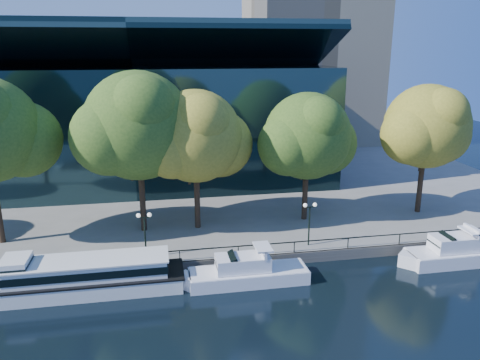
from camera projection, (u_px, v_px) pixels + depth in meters
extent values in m
plane|color=black|center=(183.00, 291.00, 36.60)|extent=(160.00, 160.00, 0.00)
cube|color=slate|center=(167.00, 169.00, 70.98)|extent=(90.00, 67.00, 1.00)
cube|color=#47443F|center=(180.00, 267.00, 39.34)|extent=(90.00, 0.25, 1.00)
cube|color=black|center=(180.00, 251.00, 39.13)|extent=(88.20, 0.08, 0.08)
cube|color=black|center=(180.00, 256.00, 39.27)|extent=(0.07, 0.07, 0.90)
cube|color=black|center=(137.00, 126.00, 63.97)|extent=(50.00, 24.00, 16.00)
cube|color=black|center=(131.00, 54.00, 57.57)|extent=(50.00, 17.14, 7.86)
cube|color=white|center=(82.00, 284.00, 36.32)|extent=(15.37, 3.73, 1.21)
cube|color=black|center=(82.00, 277.00, 36.15)|extent=(15.67, 3.81, 0.13)
cube|color=white|center=(88.00, 268.00, 36.06)|extent=(11.98, 3.06, 1.32)
cube|color=black|center=(88.00, 268.00, 36.04)|extent=(12.14, 3.13, 0.60)
cube|color=white|center=(87.00, 260.00, 35.86)|extent=(12.29, 3.21, 0.11)
cube|color=white|center=(17.00, 270.00, 35.08)|extent=(1.98, 2.61, 1.98)
cube|color=black|center=(16.00, 267.00, 35.01)|extent=(2.03, 2.69, 0.77)
cube|color=white|center=(249.00, 276.00, 37.76)|extent=(9.59, 2.74, 1.10)
cube|color=white|center=(189.00, 281.00, 36.93)|extent=(2.10, 2.10, 1.10)
cube|color=white|center=(249.00, 270.00, 37.60)|extent=(9.40, 2.68, 0.07)
cube|color=white|center=(243.00, 263.00, 37.33)|extent=(4.31, 2.05, 1.19)
cube|color=black|center=(227.00, 263.00, 37.09)|extent=(1.89, 1.97, 1.50)
cube|color=white|center=(263.00, 251.00, 37.38)|extent=(0.23, 2.14, 0.73)
cube|color=white|center=(263.00, 247.00, 37.28)|extent=(1.28, 2.14, 0.14)
cube|color=white|center=(457.00, 257.00, 41.17)|extent=(8.98, 2.79, 1.20)
cube|color=white|center=(411.00, 261.00, 40.40)|extent=(2.20, 2.20, 1.20)
cube|color=white|center=(458.00, 250.00, 41.00)|extent=(8.80, 2.74, 0.08)
cube|color=white|center=(455.00, 243.00, 40.72)|extent=(4.04, 2.10, 1.30)
cube|color=black|center=(443.00, 243.00, 40.49)|extent=(1.83, 2.01, 1.51)
cube|color=white|center=(472.00, 231.00, 40.73)|extent=(0.25, 2.18, 0.80)
cube|color=white|center=(472.00, 230.00, 40.70)|extent=(1.40, 2.18, 0.15)
sphere|color=#315119|center=(23.00, 139.00, 42.45)|extent=(6.94, 6.94, 6.94)
cylinder|color=black|center=(142.00, 190.00, 44.96)|extent=(0.56, 0.56, 8.28)
cylinder|color=black|center=(145.00, 156.00, 44.34)|extent=(1.28, 1.96, 4.13)
cylinder|color=black|center=(136.00, 161.00, 43.79)|extent=(1.17, 1.33, 3.69)
sphere|color=#315119|center=(138.00, 126.00, 43.25)|extent=(10.14, 10.14, 10.14)
sphere|color=#315119|center=(168.00, 135.00, 45.52)|extent=(7.61, 7.61, 7.61)
sphere|color=#315119|center=(109.00, 137.00, 42.06)|extent=(7.10, 7.10, 7.10)
sphere|color=#315119|center=(142.00, 109.00, 40.93)|extent=(6.09, 6.09, 6.09)
cylinder|color=black|center=(197.00, 192.00, 45.80)|extent=(0.56, 0.56, 7.39)
cylinder|color=black|center=(201.00, 162.00, 45.27)|extent=(1.18, 1.78, 3.70)
cylinder|color=black|center=(192.00, 167.00, 44.72)|extent=(1.08, 1.23, 3.30)
sphere|color=olive|center=(196.00, 136.00, 44.27)|extent=(8.86, 8.86, 8.86)
sphere|color=olive|center=(219.00, 144.00, 46.25)|extent=(6.64, 6.64, 6.64)
sphere|color=olive|center=(173.00, 146.00, 43.23)|extent=(6.20, 6.20, 6.20)
sphere|color=olive|center=(202.00, 123.00, 42.25)|extent=(5.31, 5.31, 5.31)
cylinder|color=black|center=(305.00, 187.00, 48.13)|extent=(0.56, 0.56, 7.04)
cylinder|color=black|center=(310.00, 160.00, 47.64)|extent=(1.14, 1.71, 3.53)
cylinder|color=black|center=(303.00, 164.00, 47.09)|extent=(1.05, 1.18, 3.15)
sphere|color=#315119|center=(307.00, 136.00, 46.68)|extent=(8.73, 8.73, 8.73)
sphere|color=#315119|center=(325.00, 143.00, 48.63)|extent=(6.55, 6.55, 6.55)
sphere|color=#315119|center=(288.00, 145.00, 45.65)|extent=(6.11, 6.11, 6.11)
sphere|color=#315119|center=(318.00, 123.00, 44.68)|extent=(5.24, 5.24, 5.24)
cylinder|color=black|center=(421.00, 178.00, 50.24)|extent=(0.56, 0.56, 7.52)
cylinder|color=black|center=(427.00, 151.00, 49.70)|extent=(1.19, 1.81, 3.76)
cylinder|color=black|center=(422.00, 155.00, 49.15)|extent=(1.10, 1.24, 3.36)
sphere|color=olive|center=(427.00, 126.00, 48.69)|extent=(8.77, 8.77, 8.77)
sphere|color=olive|center=(439.00, 134.00, 50.65)|extent=(6.58, 6.58, 6.58)
sphere|color=olive|center=(411.00, 135.00, 47.66)|extent=(6.14, 6.14, 6.14)
sphere|color=olive|center=(442.00, 114.00, 46.68)|extent=(5.26, 5.26, 5.26)
cylinder|color=black|center=(145.00, 238.00, 39.60)|extent=(0.14, 0.14, 3.60)
cube|color=black|center=(144.00, 217.00, 39.09)|extent=(0.90, 0.06, 0.06)
sphere|color=white|center=(138.00, 215.00, 38.96)|extent=(0.36, 0.36, 0.36)
sphere|color=white|center=(149.00, 215.00, 39.11)|extent=(0.36, 0.36, 0.36)
cylinder|color=black|center=(309.00, 226.00, 42.11)|extent=(0.14, 0.14, 3.60)
cube|color=black|center=(310.00, 207.00, 41.60)|extent=(0.90, 0.06, 0.06)
sphere|color=white|center=(305.00, 205.00, 41.47)|extent=(0.36, 0.36, 0.36)
sphere|color=white|center=(315.00, 205.00, 41.62)|extent=(0.36, 0.36, 0.36)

